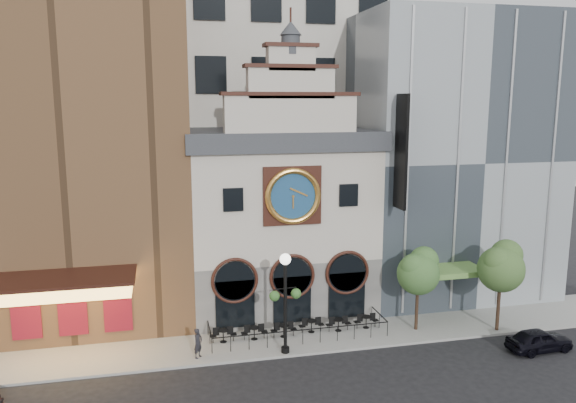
% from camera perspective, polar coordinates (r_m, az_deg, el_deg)
% --- Properties ---
extents(ground, '(120.00, 120.00, 0.00)m').
position_cam_1_polar(ground, '(32.97, 2.05, -15.38)').
color(ground, black).
rests_on(ground, ground).
extents(sidewalk, '(44.00, 5.00, 0.15)m').
position_cam_1_polar(sidewalk, '(35.14, 0.97, -13.56)').
color(sidewalk, gray).
rests_on(sidewalk, ground).
extents(clock_building, '(12.60, 8.78, 18.65)m').
position_cam_1_polar(clock_building, '(38.08, -0.92, -1.20)').
color(clock_building, '#605E5B').
rests_on(clock_building, ground).
extents(theater_building, '(14.00, 15.60, 25.00)m').
position_cam_1_polar(theater_building, '(39.03, -20.82, 7.17)').
color(theater_building, brown).
rests_on(theater_building, ground).
extents(retail_building, '(14.00, 14.40, 20.00)m').
position_cam_1_polar(retail_building, '(44.08, 15.26, 4.55)').
color(retail_building, gray).
rests_on(retail_building, ground).
extents(office_tower, '(20.00, 16.00, 40.00)m').
position_cam_1_polar(office_tower, '(49.62, -4.03, 16.90)').
color(office_tower, beige).
rests_on(office_tower, ground).
extents(cafe_railing, '(10.60, 2.60, 0.90)m').
position_cam_1_polar(cafe_railing, '(34.93, 0.97, -12.77)').
color(cafe_railing, black).
rests_on(cafe_railing, sidewalk).
extents(bistro_0, '(1.58, 0.68, 0.90)m').
position_cam_1_polar(bistro_0, '(34.26, -6.60, -13.29)').
color(bistro_0, black).
rests_on(bistro_0, sidewalk).
extents(bistro_1, '(1.58, 0.68, 0.90)m').
position_cam_1_polar(bistro_1, '(34.46, -3.45, -13.09)').
color(bistro_1, black).
rests_on(bistro_1, sidewalk).
extents(bistro_2, '(1.58, 0.68, 0.90)m').
position_cam_1_polar(bistro_2, '(34.73, -0.45, -12.88)').
color(bistro_2, black).
rests_on(bistro_2, sidewalk).
extents(bistro_3, '(1.58, 0.68, 0.90)m').
position_cam_1_polar(bistro_3, '(35.40, 2.39, -12.42)').
color(bistro_3, black).
rests_on(bistro_3, sidewalk).
extents(bistro_4, '(1.58, 0.68, 0.90)m').
position_cam_1_polar(bistro_4, '(35.68, 5.14, -12.27)').
color(bistro_4, black).
rests_on(bistro_4, sidewalk).
extents(bistro_5, '(1.58, 0.68, 0.90)m').
position_cam_1_polar(bistro_5, '(36.32, 7.95, -11.92)').
color(bistro_5, black).
rests_on(bistro_5, sidewalk).
extents(car_right, '(3.96, 1.79, 1.32)m').
position_cam_1_polar(car_right, '(36.27, 24.16, -12.71)').
color(car_right, black).
rests_on(car_right, ground).
extents(pedestrian, '(0.70, 0.73, 1.69)m').
position_cam_1_polar(pedestrian, '(32.44, -9.12, -14.02)').
color(pedestrian, black).
rests_on(pedestrian, sidewalk).
extents(lamppost, '(1.85, 0.72, 5.81)m').
position_cam_1_polar(lamppost, '(31.62, -0.28, -9.18)').
color(lamppost, black).
rests_on(lamppost, sidewalk).
extents(tree_left, '(2.71, 2.61, 5.22)m').
position_cam_1_polar(tree_left, '(35.59, 13.15, -6.81)').
color(tree_left, '#382619').
rests_on(tree_left, sidewalk).
extents(tree_right, '(2.95, 2.84, 5.68)m').
position_cam_1_polar(tree_right, '(36.91, 20.87, -6.07)').
color(tree_right, '#382619').
rests_on(tree_right, sidewalk).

